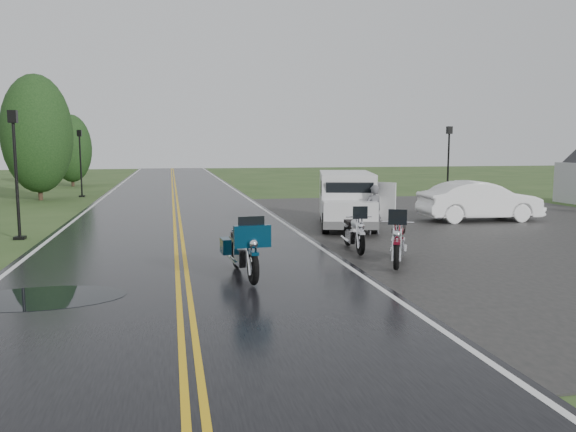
% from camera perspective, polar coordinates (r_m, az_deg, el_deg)
% --- Properties ---
extents(ground, '(120.00, 120.00, 0.00)m').
position_cam_1_polar(ground, '(12.62, -10.70, -5.94)').
color(ground, '#2D471E').
rests_on(ground, ground).
extents(road, '(8.00, 100.00, 0.04)m').
position_cam_1_polar(road, '(22.47, -11.23, -0.18)').
color(road, black).
rests_on(road, ground).
extents(parking_pad, '(14.00, 24.00, 0.03)m').
position_cam_1_polar(parking_pad, '(20.79, 20.89, -1.11)').
color(parking_pad, black).
rests_on(parking_pad, ground).
extents(motorcycle_red, '(1.70, 2.41, 1.34)m').
position_cam_1_polar(motorcycle_red, '(12.74, 11.00, -2.75)').
color(motorcycle_red, maroon).
rests_on(motorcycle_red, ground).
extents(motorcycle_teal, '(1.02, 2.40, 1.38)m').
position_cam_1_polar(motorcycle_teal, '(11.20, -3.58, -3.88)').
color(motorcycle_teal, '#05283E').
rests_on(motorcycle_teal, ground).
extents(motorcycle_silver, '(0.96, 2.15, 1.23)m').
position_cam_1_polar(motorcycle_silver, '(14.30, 7.40, -1.82)').
color(motorcycle_silver, '#B5B8BE').
rests_on(motorcycle_silver, ground).
extents(van_white, '(3.00, 5.25, 1.95)m').
position_cam_1_polar(van_white, '(17.98, 3.87, 1.19)').
color(van_white, silver).
rests_on(van_white, ground).
extents(person_at_van, '(0.64, 0.50, 1.57)m').
position_cam_1_polar(person_at_van, '(17.93, 8.68, 0.52)').
color(person_at_van, '#505156').
rests_on(person_at_van, ground).
extents(sedan_white, '(4.56, 1.75, 1.48)m').
position_cam_1_polar(sedan_white, '(22.29, 18.91, 1.37)').
color(sedan_white, white).
rests_on(sedan_white, ground).
extents(lamp_post_near_left, '(0.34, 0.34, 3.93)m').
position_cam_1_polar(lamp_post_near_left, '(18.78, -25.90, 3.78)').
color(lamp_post_near_left, black).
rests_on(lamp_post_near_left, ground).
extents(lamp_post_far_left, '(0.32, 0.32, 3.75)m').
position_cam_1_polar(lamp_post_far_left, '(33.28, -20.32, 5.05)').
color(lamp_post_far_left, black).
rests_on(lamp_post_far_left, ground).
extents(lamp_post_far_right, '(0.33, 0.33, 3.82)m').
position_cam_1_polar(lamp_post_far_right, '(28.79, 15.96, 5.03)').
color(lamp_post_far_right, black).
rests_on(lamp_post_far_right, ground).
extents(tree_left_mid, '(3.56, 3.56, 5.56)m').
position_cam_1_polar(tree_left_mid, '(32.05, -24.06, 6.44)').
color(tree_left_mid, '#1E3D19').
rests_on(tree_left_mid, ground).
extents(tree_left_far, '(2.79, 2.79, 4.29)m').
position_cam_1_polar(tree_left_far, '(42.32, -21.13, 5.74)').
color(tree_left_far, '#1E3D19').
rests_on(tree_left_far, ground).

